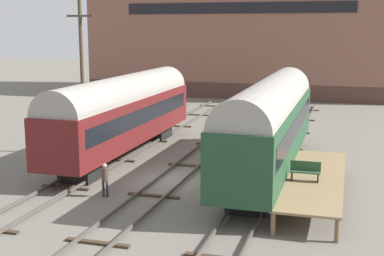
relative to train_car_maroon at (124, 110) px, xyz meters
The scene contains 11 objects.
ground_plane 7.18m from the train_car_maroon, 43.56° to the right, with size 200.00×200.00×0.00m, color #6B665B.
track_left 5.30m from the train_car_maroon, 90.00° to the right, with size 2.60×60.00×0.26m.
track_middle 7.13m from the train_car_maroon, 43.56° to the right, with size 2.60×60.00×0.26m.
track_right 10.90m from the train_car_maroon, 25.43° to the right, with size 2.60×60.00×0.26m.
train_car_maroon is the anchor object (origin of this frame).
train_car_green 9.71m from the train_car_maroon, 11.33° to the right, with size 2.92×18.14×5.35m.
station_platform 13.51m from the train_car_maroon, 24.07° to the right, with size 2.74×10.96×1.04m.
bench 13.44m from the train_car_maroon, 27.86° to the right, with size 1.40×0.40×0.91m.
person_worker 8.80m from the train_car_maroon, 72.77° to the right, with size 0.32×0.32×1.67m.
utility_pole 3.52m from the train_car_maroon, behind, with size 1.80×0.24×9.96m.
warehouse_building 36.05m from the train_car_maroon, 88.19° to the left, with size 36.62×13.80×18.53m.
Camera 1 is at (8.82, -26.21, 8.05)m, focal length 50.00 mm.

